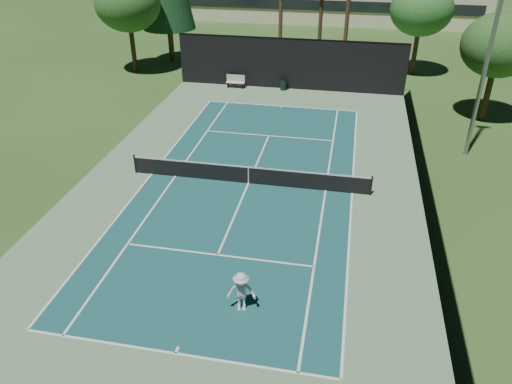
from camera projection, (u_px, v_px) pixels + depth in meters
The scene contains 17 objects.
ground at pixel (248, 184), 26.73m from camera, with size 160.00×160.00×0.00m, color #2E531F.
apron_slab at pixel (248, 183), 26.73m from camera, with size 18.00×32.00×0.01m, color #648A60.
court_surface at pixel (248, 183), 26.72m from camera, with size 10.97×23.77×0.01m, color #184F4F.
court_lines at pixel (248, 183), 26.72m from camera, with size 11.07×23.87×0.01m.
tennis_net at pixel (248, 174), 26.45m from camera, with size 12.90×0.10×1.10m.
fence at pixel (248, 149), 25.77m from camera, with size 18.04×32.05×4.03m.
player at pixel (241, 292), 18.06m from camera, with size 1.08×0.62×1.67m, color silver.
tennis_ball_a at pixel (52, 347), 16.87m from camera, with size 0.07×0.07×0.07m, color #D4F136.
tennis_ball_b at pixel (198, 165), 28.49m from camera, with size 0.06×0.06×0.06m, color #D3F237.
tennis_ball_c at pixel (263, 153), 29.90m from camera, with size 0.06×0.06×0.06m, color #ACCA2E.
tennis_ball_d at pixel (164, 144), 31.05m from camera, with size 0.06×0.06×0.06m, color #ADCB2E.
park_bench at pixel (236, 81), 40.28m from camera, with size 1.50×0.45×1.02m.
trash_bin at pixel (284, 84), 39.80m from camera, with size 0.56×0.56×0.95m.
decid_tree_a at pixel (422, 9), 40.99m from camera, with size 5.12×5.12×7.62m.
decid_tree_b at pixel (499, 46), 32.02m from camera, with size 4.80×4.80×7.14m.
decid_tree_c at pixel (128, 3), 41.41m from camera, with size 5.44×5.44×8.09m.
light_pole at pixel (491, 45), 26.57m from camera, with size 0.90×0.25×12.22m.
Camera 1 is at (4.88, -22.81, 13.07)m, focal length 35.00 mm.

